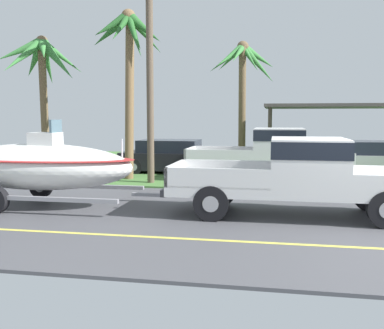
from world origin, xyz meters
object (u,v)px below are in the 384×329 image
at_px(palm_tree_mid, 41,66).
at_px(palm_tree_far_left, 128,47).
at_px(parked_pickup_background, 278,152).
at_px(parked_sedan_near, 374,159).
at_px(carport_awning, 337,108).
at_px(boat_on_trailer, 36,166).
at_px(utility_pole, 150,51).
at_px(palm_tree_near_left, 243,70).
at_px(pickup_truck_towing, 306,173).
at_px(parked_sedan_far, 173,157).

height_order(palm_tree_mid, palm_tree_far_left, palm_tree_far_left).
height_order(parked_pickup_background, parked_sedan_near, parked_pickup_background).
distance_m(carport_awning, palm_tree_far_left, 10.55).
xyz_separation_m(boat_on_trailer, parked_sedan_near, (9.91, 7.73, -0.37)).
xyz_separation_m(carport_awning, palm_tree_far_left, (-8.18, -6.34, 2.06)).
height_order(parked_pickup_background, palm_tree_mid, palm_tree_mid).
relative_size(boat_on_trailer, palm_tree_far_left, 1.03).
bearing_deg(parked_pickup_background, palm_tree_mid, -175.21).
distance_m(palm_tree_far_left, utility_pole, 1.51).
bearing_deg(palm_tree_mid, palm_tree_far_left, 5.38).
height_order(palm_tree_near_left, utility_pole, utility_pole).
distance_m(pickup_truck_towing, boat_on_trailer, 6.84).
relative_size(parked_sedan_far, carport_awning, 0.64).
bearing_deg(pickup_truck_towing, utility_pole, 139.65).
height_order(pickup_truck_towing, parked_pickup_background, parked_pickup_background).
bearing_deg(carport_awning, palm_tree_far_left, -142.20).
bearing_deg(parked_sedan_near, boat_on_trailer, -142.04).
relative_size(carport_awning, palm_tree_far_left, 1.09).
bearing_deg(pickup_truck_towing, parked_sedan_far, 123.70).
relative_size(parked_pickup_background, utility_pole, 0.68).
bearing_deg(parked_sedan_near, palm_tree_mid, -167.00).
bearing_deg(palm_tree_near_left, palm_tree_mid, -138.94).
bearing_deg(pickup_truck_towing, palm_tree_near_left, 101.72).
xyz_separation_m(parked_sedan_near, carport_awning, (-0.95, 3.79, 2.09)).
distance_m(palm_tree_near_left, utility_pole, 7.30).
bearing_deg(palm_tree_far_left, boat_on_trailer, -98.62).
bearing_deg(parked_sedan_near, pickup_truck_towing, -111.68).
bearing_deg(carport_awning, parked_sedan_near, -76.00).
height_order(carport_awning, palm_tree_mid, palm_tree_mid).
distance_m(parked_sedan_near, utility_pole, 9.57).
distance_m(parked_sedan_near, palm_tree_mid, 13.19).
bearing_deg(parked_sedan_far, palm_tree_far_left, -120.02).
distance_m(parked_sedan_far, palm_tree_far_left, 4.80).
distance_m(pickup_truck_towing, parked_pickup_background, 5.63).
bearing_deg(parked_sedan_far, parked_pickup_background, -21.53).
xyz_separation_m(boat_on_trailer, palm_tree_mid, (-2.48, 4.87, 3.16)).
bearing_deg(utility_pole, palm_tree_near_left, 68.62).
bearing_deg(parked_pickup_background, parked_sedan_near, 29.96).
xyz_separation_m(pickup_truck_towing, utility_pole, (-4.94, 4.20, 3.52)).
bearing_deg(parked_sedan_far, carport_awning, 31.41).
height_order(parked_sedan_far, utility_pole, utility_pole).
xyz_separation_m(parked_sedan_far, palm_tree_near_left, (2.56, 3.73, 3.89)).
height_order(pickup_truck_towing, boat_on_trailer, boat_on_trailer).
relative_size(parked_sedan_far, palm_tree_mid, 0.81).
distance_m(pickup_truck_towing, parked_sedan_far, 8.74).
relative_size(parked_sedan_far, palm_tree_far_left, 0.70).
distance_m(parked_sedan_far, palm_tree_mid, 6.18).
relative_size(palm_tree_mid, utility_pole, 0.61).
bearing_deg(palm_tree_far_left, parked_sedan_far, 59.98).
bearing_deg(parked_sedan_far, boat_on_trailer, -105.33).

